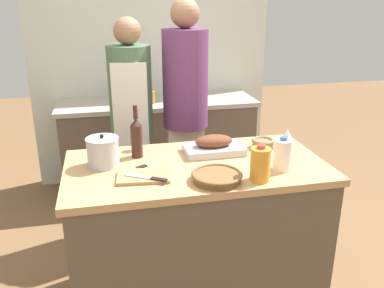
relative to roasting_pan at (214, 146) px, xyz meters
name	(u,v)px	position (x,y,z in m)	size (l,w,h in m)	color
kitchen_island	(196,233)	(-0.14, -0.14, -0.50)	(1.47, 0.76, 0.92)	brown
back_counter	(159,145)	(-0.14, 1.48, -0.51)	(1.84, 0.60, 0.90)	brown
back_wall	(151,55)	(-0.14, 1.83, 0.31)	(2.34, 0.10, 2.55)	silver
roasting_pan	(214,146)	(0.00, 0.00, 0.00)	(0.36, 0.22, 0.11)	#BCBCC1
wicker_basket	(217,176)	(-0.09, -0.39, -0.02)	(0.27, 0.27, 0.05)	brown
cutting_board	(143,176)	(-0.46, -0.27, -0.03)	(0.29, 0.21, 0.02)	#AD7F51
stock_pot	(103,152)	(-0.66, -0.06, 0.04)	(0.18, 0.18, 0.19)	#B7B7BC
mixing_bowl	(263,143)	(0.32, 0.01, -0.01)	(0.14, 0.14, 0.06)	#846647
juice_jug	(260,164)	(0.13, -0.43, 0.05)	(0.10, 0.10, 0.19)	orange
milk_jug	(283,155)	(0.30, -0.32, 0.04)	(0.10, 0.10, 0.19)	white
wine_bottle_green	(136,137)	(-0.46, 0.04, 0.08)	(0.07, 0.07, 0.31)	#381E19
wine_glass_left	(287,135)	(0.45, -0.04, 0.05)	(0.06, 0.06, 0.13)	silver
wine_glass_right	(135,135)	(-0.46, 0.15, 0.05)	(0.06, 0.06, 0.13)	silver
knife_chef	(148,178)	(-0.44, -0.32, -0.02)	(0.21, 0.15, 0.01)	#B7B7BC
knife_paring	(134,169)	(-0.49, -0.15, -0.04)	(0.17, 0.11, 0.01)	#B7B7BC
stand_mixer	(124,87)	(-0.44, 1.55, 0.06)	(0.18, 0.14, 0.30)	silver
condiment_bottle_tall	(132,94)	(-0.38, 1.38, 0.03)	(0.06, 0.06, 0.20)	#234C28
condiment_bottle_short	(151,97)	(-0.21, 1.38, -0.01)	(0.07, 0.07, 0.13)	#B28E2D
condiment_bottle_extra	(145,90)	(-0.24, 1.57, 0.02)	(0.07, 0.07, 0.18)	#332D28
person_cook_aproned	(132,119)	(-0.43, 0.75, -0.02)	(0.32, 0.33, 1.69)	beige
person_cook_guest	(185,108)	(-0.03, 0.72, 0.05)	(0.34, 0.34, 1.81)	beige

